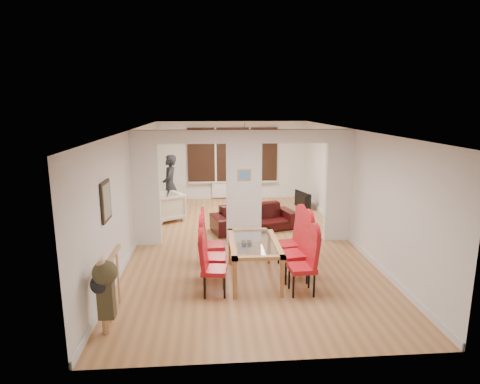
{
  "coord_description": "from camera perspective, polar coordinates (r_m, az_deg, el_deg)",
  "views": [
    {
      "loc": [
        -0.77,
        -8.91,
        3.15
      ],
      "look_at": [
        -0.04,
        0.6,
        1.06
      ],
      "focal_mm": 30.0,
      "sensor_mm": 36.0,
      "label": 1
    }
  ],
  "objects": [
    {
      "name": "dining_chair_la",
      "position": [
        6.81,
        -3.69,
        -10.43
      ],
      "size": [
        0.46,
        0.46,
        1.02
      ],
      "primitive_type": null,
      "rotation": [
        0.0,
        0.0,
        -0.14
      ],
      "color": "#B4121B",
      "rests_on": "floor"
    },
    {
      "name": "divider_wall",
      "position": [
        9.13,
        0.56,
        0.69
      ],
      "size": [
        5.0,
        0.18,
        2.6
      ],
      "primitive_type": "cube",
      "color": "white",
      "rests_on": "floor"
    },
    {
      "name": "coffee_table",
      "position": [
        11.56,
        0.14,
        -2.79
      ],
      "size": [
        1.11,
        0.59,
        0.25
      ],
      "primitive_type": null,
      "rotation": [
        0.0,
        0.0,
        -0.04
      ],
      "color": "#321B11",
      "rests_on": "floor"
    },
    {
      "name": "bay_window_blinds",
      "position": [
        13.47,
        -1.06,
        5.34
      ],
      "size": [
        3.0,
        0.08,
        1.8
      ],
      "primitive_type": "cube",
      "color": "black",
      "rests_on": "room_walls"
    },
    {
      "name": "dining_chair_ra",
      "position": [
        6.91,
        8.81,
        -10.0
      ],
      "size": [
        0.46,
        0.46,
        1.07
      ],
      "primitive_type": null,
      "rotation": [
        0.0,
        0.0,
        0.07
      ],
      "color": "#B4121B",
      "rests_on": "floor"
    },
    {
      "name": "shoes",
      "position": [
        9.16,
        0.92,
        -7.41
      ],
      "size": [
        0.22,
        0.24,
        0.09
      ],
      "primitive_type": null,
      "color": "black",
      "rests_on": "floor"
    },
    {
      "name": "pendant_light",
      "position": [
        12.29,
        0.65,
        7.71
      ],
      "size": [
        0.36,
        0.36,
        0.36
      ],
      "primitive_type": "sphere",
      "color": "orange",
      "rests_on": "room_walls"
    },
    {
      "name": "dining_chair_rc",
      "position": [
        7.94,
        7.08,
        -6.8
      ],
      "size": [
        0.52,
        0.52,
        1.1
      ],
      "primitive_type": null,
      "rotation": [
        0.0,
        0.0,
        0.19
      ],
      "color": "#B4121B",
      "rests_on": "floor"
    },
    {
      "name": "stair_newel",
      "position": [
        6.44,
        -17.67,
        -12.02
      ],
      "size": [
        0.4,
        1.2,
        1.1
      ],
      "primitive_type": null,
      "color": "tan",
      "rests_on": "floor"
    },
    {
      "name": "radiator",
      "position": [
        13.63,
        -1.03,
        0.3
      ],
      "size": [
        1.4,
        0.08,
        0.5
      ],
      "primitive_type": "cube",
      "color": "white",
      "rests_on": "floor"
    },
    {
      "name": "dining_chair_lc",
      "position": [
        7.86,
        -3.77,
        -7.06
      ],
      "size": [
        0.44,
        0.44,
        1.07
      ],
      "primitive_type": null,
      "rotation": [
        0.0,
        0.0,
        0.03
      ],
      "color": "#B4121B",
      "rests_on": "floor"
    },
    {
      "name": "wall_poster",
      "position": [
        6.9,
        -18.53,
        -1.24
      ],
      "size": [
        0.04,
        0.52,
        0.67
      ],
      "primitive_type": "cube",
      "color": "gray",
      "rests_on": "room_walls"
    },
    {
      "name": "room_walls",
      "position": [
        9.13,
        0.56,
        0.69
      ],
      "size": [
        5.0,
        9.0,
        2.6
      ],
      "primitive_type": null,
      "color": "silver",
      "rests_on": "floor"
    },
    {
      "name": "dining_chair_lb",
      "position": [
        7.25,
        -3.73,
        -8.7
      ],
      "size": [
        0.47,
        0.47,
        1.09
      ],
      "primitive_type": null,
      "rotation": [
        0.0,
        0.0,
        -0.07
      ],
      "color": "#B4121B",
      "rests_on": "floor"
    },
    {
      "name": "bottle",
      "position": [
        11.53,
        0.31,
        -1.42
      ],
      "size": [
        0.07,
        0.07,
        0.29
      ],
      "primitive_type": "cylinder",
      "color": "#143F19",
      "rests_on": "coffee_table"
    },
    {
      "name": "dining_table",
      "position": [
        7.4,
        1.97,
        -9.69
      ],
      "size": [
        0.88,
        1.57,
        0.73
      ],
      "primitive_type": null,
      "color": "#AB713F",
      "rests_on": "floor"
    },
    {
      "name": "person",
      "position": [
        11.7,
        -9.92,
        0.98
      ],
      "size": [
        0.64,
        0.43,
        1.75
      ],
      "primitive_type": "imported",
      "rotation": [
        0.0,
        0.0,
        -1.59
      ],
      "color": "black",
      "rests_on": "floor"
    },
    {
      "name": "bowl",
      "position": [
        11.48,
        1.35,
        -2.1
      ],
      "size": [
        0.24,
        0.24,
        0.06
      ],
      "primitive_type": "imported",
      "color": "#321B11",
      "rests_on": "coffee_table"
    },
    {
      "name": "armchair",
      "position": [
        11.23,
        -10.5,
        -2.07
      ],
      "size": [
        1.15,
        1.16,
        0.78
      ],
      "primitive_type": "imported",
      "rotation": [
        0.0,
        0.0,
        -1.03
      ],
      "color": "beige",
      "rests_on": "floor"
    },
    {
      "name": "sofa",
      "position": [
        10.26,
        2.0,
        -3.67
      ],
      "size": [
        2.29,
        1.38,
        0.63
      ],
      "primitive_type": "imported",
      "rotation": [
        0.0,
        0.0,
        0.27
      ],
      "color": "black",
      "rests_on": "floor"
    },
    {
      "name": "television",
      "position": [
        12.51,
        8.56,
        -1.15
      ],
      "size": [
        0.87,
        0.4,
        0.51
      ],
      "primitive_type": "imported",
      "rotation": [
        0.0,
        0.0,
        1.9
      ],
      "color": "black",
      "rests_on": "floor"
    },
    {
      "name": "pillar_photo",
      "position": [
        8.97,
        0.62,
        2.44
      ],
      "size": [
        0.3,
        0.03,
        0.25
      ],
      "primitive_type": "cube",
      "color": "#4C8CD8",
      "rests_on": "divider_wall"
    },
    {
      "name": "floor",
      "position": [
        9.48,
        0.54,
        -7.03
      ],
      "size": [
        5.0,
        9.0,
        0.01
      ],
      "primitive_type": "cube",
      "color": "#B07847",
      "rests_on": "ground"
    },
    {
      "name": "dining_chair_rb",
      "position": [
        7.37,
        7.8,
        -8.15
      ],
      "size": [
        0.54,
        0.54,
        1.16
      ],
      "primitive_type": null,
      "rotation": [
        0.0,
        0.0,
        0.19
      ],
      "color": "#B4121B",
      "rests_on": "floor"
    }
  ]
}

